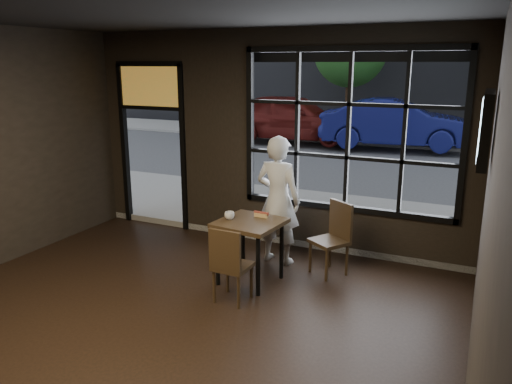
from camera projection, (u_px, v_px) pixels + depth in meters
The scene contains 15 objects.
floor at pixel (121, 358), 4.74m from camera, with size 6.00×7.00×0.02m, color black.
wall_right at pixel (484, 246), 3.11m from camera, with size 0.04×7.00×3.20m, color black.
window_frame at pixel (348, 131), 6.87m from camera, with size 3.06×0.12×2.28m, color black.
stained_transom at pixel (150, 86), 8.08m from camera, with size 1.20×0.06×0.70m, color orange.
street_asphalt at pixel (426, 118), 25.81m from camera, with size 60.00×41.00×0.04m, color #545456.
cafe_table at pixel (250, 251), 6.29m from camera, with size 0.75×0.75×0.82m, color #322314.
chair_near at pixel (233, 264), 5.77m from camera, with size 0.40×0.40×0.92m, color #322314.
chair_window at pixel (329, 239), 6.50m from camera, with size 0.42×0.42×0.96m, color #322314.
man at pixel (278, 200), 6.83m from camera, with size 0.65×0.43×1.78m, color silver.
hotdog at pixel (261, 215), 6.34m from camera, with size 0.20×0.08×0.06m, color tan, non-canonical shape.
cup at pixel (230, 216), 6.24m from camera, with size 0.12×0.12×0.10m, color silver.
tv at pixel (486, 127), 4.46m from camera, with size 0.12×1.09×0.64m, color black.
navy_car at pixel (396, 124), 15.69m from camera, with size 1.63×4.66×1.54m, color #101552.
maroon_car at pixel (292, 117), 17.12m from camera, with size 1.92×4.77×1.62m, color #5A1411.
tree_left at pixel (350, 51), 17.81m from camera, with size 2.62×2.62×4.47m.
Camera 1 is at (2.94, -3.26, 2.71)m, focal length 35.00 mm.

